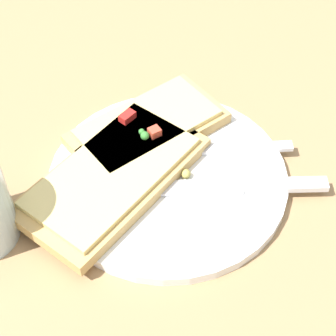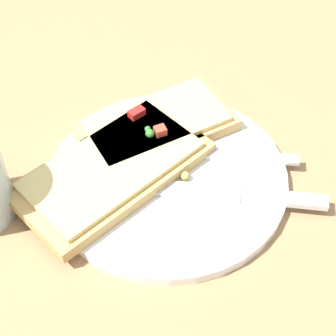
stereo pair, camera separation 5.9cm
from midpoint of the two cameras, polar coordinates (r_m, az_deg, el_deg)
ground_plane at (r=0.61m, az=-2.78°, el=-1.52°), size 4.00×4.00×0.00m
plate at (r=0.60m, az=-2.80°, el=-1.16°), size 0.26×0.26×0.01m
fork at (r=0.62m, az=-0.87°, el=1.61°), size 0.08×0.21×0.01m
knife at (r=0.59m, az=4.18°, el=-1.99°), size 0.09×0.22×0.01m
pizza_slice_main at (r=0.59m, az=-8.51°, el=-0.92°), size 0.20×0.23×0.03m
pizza_slice_corner at (r=0.64m, az=-4.56°, el=4.07°), size 0.14×0.19×0.03m
crumb_scatter at (r=0.58m, az=-5.55°, el=-2.84°), size 0.12×0.10×0.01m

